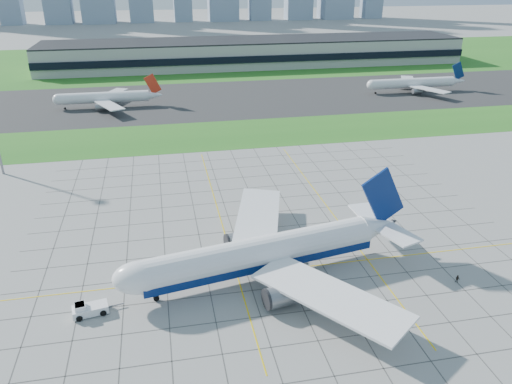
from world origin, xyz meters
TOP-DOWN VIEW (x-y plane):
  - ground at (0.00, 0.00)m, footprint 1400.00×1400.00m
  - grass_median at (0.00, 90.00)m, footprint 700.00×35.00m
  - asphalt_taxiway at (0.00, 145.00)m, footprint 700.00×75.00m
  - grass_far at (0.00, 255.00)m, footprint 700.00×145.00m
  - apron_markings at (0.43, 11.09)m, footprint 120.00×130.00m
  - terminal at (40.00, 229.87)m, footprint 260.00×43.00m
  - airliner at (-5.05, -3.61)m, footprint 61.14×61.40m
  - pushback_tug at (-37.93, -9.26)m, footprint 9.06×4.05m
  - crew_near at (-22.71, 0.62)m, footprint 0.76×0.76m
  - crew_far at (31.89, -13.37)m, footprint 1.03×1.03m
  - distant_jet_1 at (-45.07, 139.20)m, footprint 44.18×42.66m
  - distant_jet_2 at (101.91, 140.24)m, footprint 49.19×42.66m

SIDE VIEW (x-z plane):
  - ground at x=0.00m, z-range 0.00..0.00m
  - apron_markings at x=0.43m, z-range 0.00..0.03m
  - grass_median at x=0.00m, z-range 0.00..0.04m
  - grass_far at x=0.00m, z-range 0.00..0.04m
  - asphalt_taxiway at x=0.00m, z-range 0.01..0.05m
  - crew_far at x=31.89m, z-range 0.00..1.69m
  - crew_near at x=-22.71m, z-range 0.00..1.77m
  - pushback_tug at x=-37.93m, z-range -0.14..2.35m
  - distant_jet_1 at x=-45.07m, z-range -2.55..11.53m
  - distant_jet_2 at x=101.91m, z-range -2.55..11.53m
  - airliner at x=-5.05m, z-range -4.40..15.01m
  - terminal at x=40.00m, z-range -0.01..15.79m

